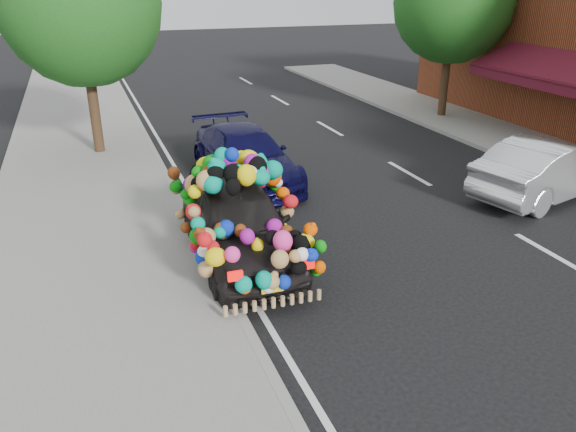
{
  "coord_description": "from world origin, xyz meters",
  "views": [
    {
      "loc": [
        -4.13,
        -6.85,
        4.69
      ],
      "look_at": [
        -1.29,
        0.83,
        1.19
      ],
      "focal_mm": 35.0,
      "sensor_mm": 36.0,
      "label": 1
    }
  ],
  "objects": [
    {
      "name": "tree_far_b",
      "position": [
        8.0,
        10.0,
        3.89
      ],
      "size": [
        4.0,
        4.0,
        5.9
      ],
      "color": "#332114",
      "rests_on": "ground"
    },
    {
      "name": "lane_markings",
      "position": [
        3.6,
        0.0,
        0.01
      ],
      "size": [
        6.0,
        50.0,
        0.01
      ],
      "primitive_type": null,
      "color": "silver",
      "rests_on": "ground"
    },
    {
      "name": "silver_hatchback",
      "position": [
        5.69,
        2.49,
        0.68
      ],
      "size": [
        4.38,
        2.45,
        1.37
      ],
      "primitive_type": "imported",
      "rotation": [
        0.0,
        0.0,
        1.83
      ],
      "color": "silver",
      "rests_on": "ground"
    },
    {
      "name": "navy_sedan",
      "position": [
        -0.52,
        5.93,
        0.65
      ],
      "size": [
        2.02,
        4.53,
        1.29
      ],
      "primitive_type": "imported",
      "rotation": [
        0.0,
        0.0,
        0.05
      ],
      "color": "black",
      "rests_on": "ground"
    },
    {
      "name": "ground",
      "position": [
        0.0,
        0.0,
        0.0
      ],
      "size": [
        100.0,
        100.0,
        0.0
      ],
      "primitive_type": "plane",
      "color": "black",
      "rests_on": "ground"
    },
    {
      "name": "sidewalk",
      "position": [
        -4.3,
        0.0,
        0.06
      ],
      "size": [
        4.0,
        60.0,
        0.12
      ],
      "primitive_type": "cube",
      "color": "gray",
      "rests_on": "ground"
    },
    {
      "name": "kerb",
      "position": [
        -2.35,
        0.0,
        0.07
      ],
      "size": [
        0.15,
        60.0,
        0.13
      ],
      "primitive_type": "cube",
      "color": "gray",
      "rests_on": "ground"
    },
    {
      "name": "plush_art_car",
      "position": [
        -1.8,
        1.96,
        1.02
      ],
      "size": [
        2.09,
        4.25,
        2.01
      ],
      "rotation": [
        0.0,
        0.0,
        -0.03
      ],
      "color": "black",
      "rests_on": "ground"
    },
    {
      "name": "tree_near_sidewalk",
      "position": [
        -3.8,
        9.5,
        4.02
      ],
      "size": [
        4.2,
        4.2,
        6.13
      ],
      "color": "#332114",
      "rests_on": "ground"
    }
  ]
}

